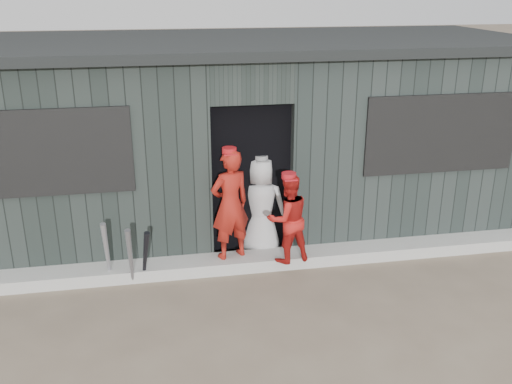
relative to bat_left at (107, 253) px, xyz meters
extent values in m
plane|color=brown|center=(1.77, -1.71, -0.40)|extent=(80.00, 80.00, 0.00)
cube|color=#A9A9A3|center=(1.77, 0.11, -0.32)|extent=(8.00, 0.36, 0.15)
cone|color=#95949C|center=(0.00, 0.00, 0.00)|extent=(0.09, 0.22, 0.80)
cone|color=slate|center=(0.27, -0.13, -0.01)|extent=(0.07, 0.25, 0.77)
cone|color=black|center=(0.43, -0.08, -0.05)|extent=(0.17, 0.26, 0.69)
imported|color=maroon|center=(1.47, 0.15, 0.44)|extent=(0.58, 0.48, 1.37)
imported|color=#B41A16|center=(2.13, -0.08, 0.30)|extent=(0.61, 0.52, 1.10)
imported|color=#B5B5B5|center=(1.90, 0.46, 0.26)|extent=(0.73, 0.57, 1.31)
cube|color=black|center=(1.77, 1.79, 0.80)|extent=(7.60, 2.70, 2.20)
cube|color=#262D2A|center=(-0.48, 0.39, 0.85)|extent=(3.50, 0.20, 2.50)
cube|color=#29312F|center=(4.02, 0.39, 0.85)|extent=(3.50, 0.20, 2.50)
cube|color=#272E2B|center=(1.77, 0.39, 1.85)|extent=(1.00, 0.20, 0.50)
cube|color=#2B3431|center=(5.67, 1.79, 0.85)|extent=(0.20, 3.00, 2.50)
cube|color=#242B29|center=(1.77, 3.19, 0.85)|extent=(8.00, 0.20, 2.50)
cube|color=black|center=(1.77, 1.79, 2.16)|extent=(8.30, 3.30, 0.12)
cube|color=black|center=(-0.63, 0.27, 1.15)|extent=(2.00, 0.04, 1.00)
cube|color=black|center=(4.17, 0.27, 1.15)|extent=(2.00, 0.04, 1.00)
cube|color=black|center=(1.54, 0.84, 0.95)|extent=(0.18, 0.18, 0.82)
cube|color=black|center=(1.96, 0.92, 0.90)|extent=(0.23, 0.21, 0.78)
camera|label=1|loc=(0.63, -6.15, 2.95)|focal=40.00mm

